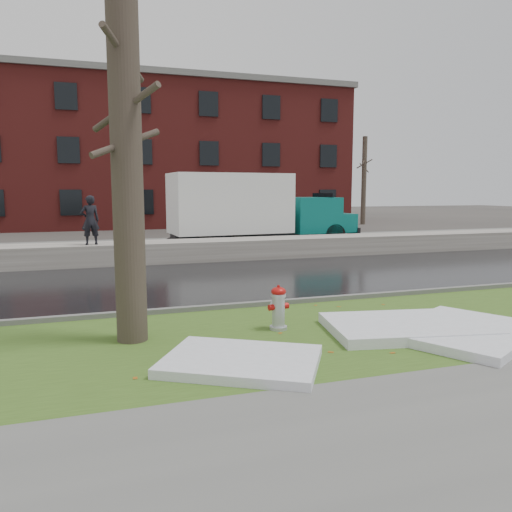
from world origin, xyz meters
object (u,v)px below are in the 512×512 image
object	(u,v)px
box_truck	(252,209)
worker	(90,220)
tree	(126,147)
fire_hydrant	(278,306)

from	to	relation	value
box_truck	worker	world-z (taller)	box_truck
tree	fire_hydrant	bearing A→B (deg)	-3.48
tree	box_truck	distance (m)	14.21
fire_hydrant	worker	size ratio (longest dim) A/B	0.50
fire_hydrant	tree	xyz separation A→B (m)	(-2.60, 0.16, 2.79)
tree	box_truck	xyz separation A→B (m)	(6.21, 12.69, -1.53)
fire_hydrant	worker	bearing A→B (deg)	100.72
tree	worker	distance (m)	9.26
tree	worker	bearing A→B (deg)	94.07
fire_hydrant	tree	size ratio (longest dim) A/B	0.13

